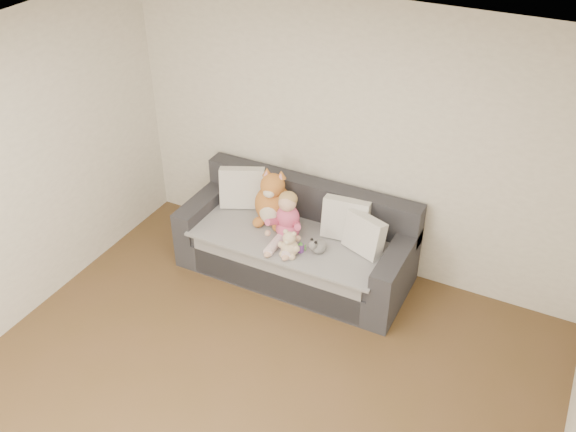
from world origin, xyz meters
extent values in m
plane|color=white|center=(0.00, 0.00, 2.60)|extent=(5.00, 5.00, 0.00)
plane|color=beige|center=(0.00, 2.50, 1.30)|extent=(4.50, 0.00, 4.50)
cube|color=#28282D|center=(-0.37, 2.02, 0.15)|extent=(2.20, 0.90, 0.30)
cube|color=#28282D|center=(-0.37, 1.99, 0.38)|extent=(1.90, 0.80, 0.15)
cube|color=#28282D|center=(-0.37, 2.37, 0.65)|extent=(2.20, 0.20, 0.40)
cube|color=#28282D|center=(-1.37, 2.02, 0.45)|extent=(0.20, 0.90, 0.30)
cube|color=#28282D|center=(0.63, 2.02, 0.45)|extent=(0.20, 0.90, 0.30)
cube|color=#9B9B9E|center=(-0.37, 1.97, 0.46)|extent=(1.85, 0.88, 0.02)
cube|color=#9B9B9E|center=(-0.37, 1.58, 0.23)|extent=(1.70, 0.02, 0.41)
cube|color=silver|center=(-1.05, 2.21, 0.67)|extent=(0.48, 0.36, 0.42)
cube|color=silver|center=(0.07, 2.17, 0.67)|extent=(0.45, 0.24, 0.40)
cube|color=silver|center=(0.31, 2.05, 0.65)|extent=(0.42, 0.30, 0.37)
ellipsoid|color=#E14F78|center=(-0.40, 1.92, 0.56)|extent=(0.23, 0.19, 0.19)
ellipsoid|color=#E14F78|center=(-0.40, 1.93, 0.69)|extent=(0.22, 0.19, 0.24)
ellipsoid|color=#DBAA8C|center=(-0.40, 1.91, 0.86)|extent=(0.16, 0.16, 0.16)
ellipsoid|color=tan|center=(-0.40, 1.94, 0.89)|extent=(0.17, 0.17, 0.13)
cylinder|color=#E14F78|center=(-0.49, 1.84, 0.67)|extent=(0.09, 0.23, 0.15)
cylinder|color=#E14F78|center=(-0.28, 1.87, 0.67)|extent=(0.16, 0.23, 0.15)
ellipsoid|color=#DBAA8C|center=(-0.51, 1.74, 0.59)|extent=(0.06, 0.06, 0.06)
ellipsoid|color=#DBAA8C|center=(-0.23, 1.79, 0.59)|extent=(0.06, 0.06, 0.06)
cylinder|color=#E5B2C6|center=(-0.43, 1.71, 0.51)|extent=(0.10, 0.29, 0.10)
cylinder|color=#E5B2C6|center=(-0.30, 1.74, 0.51)|extent=(0.17, 0.30, 0.10)
ellipsoid|color=#DBAA8C|center=(-0.42, 1.57, 0.51)|extent=(0.06, 0.09, 0.05)
ellipsoid|color=#DBAA8C|center=(-0.26, 1.60, 0.51)|extent=(0.06, 0.09, 0.05)
ellipsoid|color=#BE6C2A|center=(-0.64, 2.12, 0.65)|extent=(0.39, 0.33, 0.41)
ellipsoid|color=beige|center=(-0.63, 1.99, 0.62)|extent=(0.20, 0.09, 0.22)
ellipsoid|color=#BE6C2A|center=(-0.64, 2.09, 0.88)|extent=(0.23, 0.23, 0.23)
ellipsoid|color=beige|center=(-0.63, 1.99, 0.85)|extent=(0.11, 0.07, 0.08)
cone|color=#BE6C2A|center=(-0.71, 2.12, 0.99)|extent=(0.10, 0.10, 0.08)
cone|color=pink|center=(-0.71, 2.10, 0.99)|extent=(0.06, 0.06, 0.05)
cone|color=#BE6C2A|center=(-0.57, 2.14, 0.99)|extent=(0.10, 0.10, 0.08)
cone|color=pink|center=(-0.57, 2.12, 0.99)|extent=(0.06, 0.06, 0.05)
ellipsoid|color=#BE6C2A|center=(-0.73, 1.96, 0.52)|extent=(0.11, 0.13, 0.09)
ellipsoid|color=#BE6C2A|center=(-0.52, 1.98, 0.52)|extent=(0.11, 0.13, 0.09)
cylinder|color=#BE6C2A|center=(-0.47, 2.19, 0.51)|extent=(0.21, 0.25, 0.09)
ellipsoid|color=#CEB08F|center=(-0.26, 1.69, 0.55)|extent=(0.17, 0.14, 0.17)
ellipsoid|color=#CEB08F|center=(-0.26, 1.68, 0.66)|extent=(0.12, 0.12, 0.12)
ellipsoid|color=#CEB08F|center=(-0.30, 1.69, 0.71)|extent=(0.04, 0.04, 0.04)
ellipsoid|color=#CEB08F|center=(-0.22, 1.69, 0.71)|extent=(0.04, 0.04, 0.04)
ellipsoid|color=beige|center=(-0.26, 1.63, 0.65)|extent=(0.04, 0.04, 0.04)
ellipsoid|color=#CEB08F|center=(-0.34, 1.67, 0.58)|extent=(0.06, 0.06, 0.06)
ellipsoid|color=#CEB08F|center=(-0.18, 1.67, 0.58)|extent=(0.06, 0.06, 0.06)
ellipsoid|color=#CEB08F|center=(-0.30, 1.64, 0.50)|extent=(0.07, 0.07, 0.07)
ellipsoid|color=#CEB08F|center=(-0.21, 1.64, 0.50)|extent=(0.07, 0.07, 0.07)
ellipsoid|color=white|center=(-0.05, 1.85, 0.53)|extent=(0.13, 0.17, 0.12)
ellipsoid|color=white|center=(-0.08, 1.78, 0.58)|extent=(0.08, 0.08, 0.08)
ellipsoid|color=black|center=(-0.10, 1.80, 0.62)|extent=(0.03, 0.03, 0.03)
ellipsoid|color=black|center=(-0.05, 1.78, 0.62)|extent=(0.03, 0.03, 0.03)
cylinder|color=#74399C|center=(-0.19, 1.77, 0.52)|extent=(0.08, 0.08, 0.08)
cone|color=#46973A|center=(-0.19, 1.77, 0.57)|extent=(0.08, 0.08, 0.03)
cylinder|color=#46973A|center=(-0.23, 1.75, 0.52)|extent=(0.02, 0.02, 0.06)
cylinder|color=#46973A|center=(-0.15, 1.79, 0.52)|extent=(0.02, 0.02, 0.06)
camera|label=1|loc=(1.80, -2.40, 3.98)|focal=40.00mm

